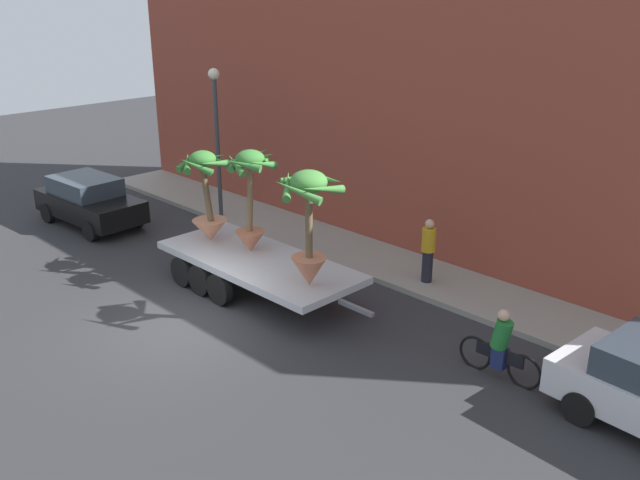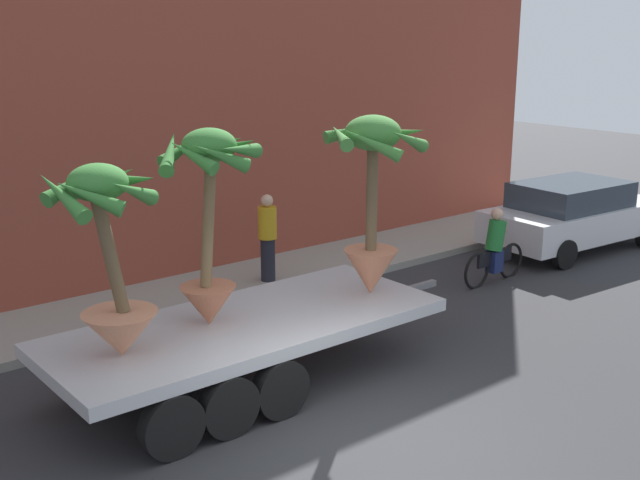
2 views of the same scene
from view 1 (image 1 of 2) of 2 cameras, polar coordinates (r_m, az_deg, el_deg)
The scene contains 11 objects.
ground_plane at distance 16.55m, azimuth -11.23°, elevation -6.89°, with size 60.00×60.00×0.00m, color #2D2D30.
sidewalk at distance 20.16m, azimuth 3.16°, elevation -1.12°, with size 24.00×2.20×0.15m, color gray.
building_facade at distance 20.31m, azimuth 6.66°, elevation 11.02°, with size 24.00×1.20×8.38m, color brown.
flatbed_trailer at distance 17.73m, azimuth -5.62°, elevation -1.93°, with size 6.64×2.38×0.98m.
potted_palm_rear at distance 17.39m, azimuth -5.76°, elevation 3.77°, with size 1.46×1.47×2.68m.
potted_palm_middle at distance 18.52m, azimuth -9.32°, elevation 3.44°, with size 1.32×1.37×2.42m.
potted_palm_front at distance 15.31m, azimuth -0.93°, elevation 1.31°, with size 1.52×1.55×2.72m.
cyclist at distance 14.40m, azimuth 14.66°, elevation -8.59°, with size 1.84×0.35×1.54m.
trailing_car at distance 23.72m, azimuth -18.52°, elevation 3.11°, with size 4.13×2.04×1.58m.
pedestrian_near_gate at distance 18.00m, azimuth 8.91°, elevation -0.78°, with size 0.36×0.36×1.71m.
street_lamp at distance 22.65m, azimuth -8.54°, elevation 9.45°, with size 0.36×0.36×4.83m.
Camera 1 is at (12.42, -7.92, 7.54)m, focal length 38.80 mm.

